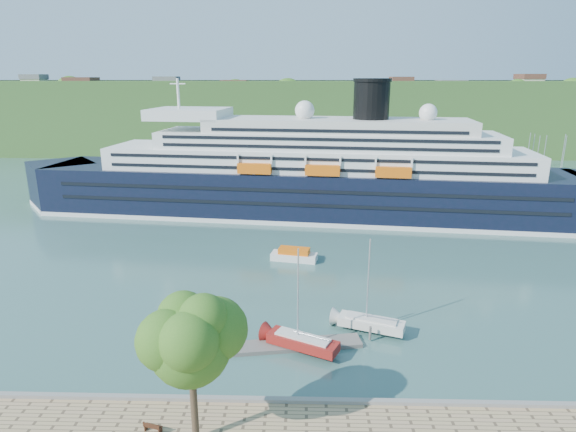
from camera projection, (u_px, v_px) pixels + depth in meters
The scene contains 10 objects.
ground at pixel (267, 410), 37.90m from camera, with size 400.00×400.00×0.00m, color #2E534C.
far_hillside at pixel (295, 115), 173.76m from camera, with size 400.00×50.00×24.00m, color #315020.
quay_coping at pixel (267, 400), 37.39m from camera, with size 220.00×0.50×0.30m, color slate.
cruise_ship at pixel (304, 149), 88.42m from camera, with size 112.02×16.31×25.16m, color black, non-canonical shape.
park_bench at pixel (153, 426), 34.14m from camera, with size 1.38×0.57×0.88m, color #442413, non-canonical shape.
promenade_tree at pixel (191, 364), 31.85m from camera, with size 7.23×7.23×11.97m, color #235717, non-canonical shape.
floating_pontoon at pixel (267, 347), 46.48m from camera, with size 18.37×2.25×0.41m, color #67635C, non-canonical shape.
sailboat_red at pixel (303, 305), 44.65m from camera, with size 7.67×2.13×9.91m, color maroon, non-canonical shape.
sailboat_white_far at pixel (373, 289), 48.22m from camera, with size 7.44×2.07×9.61m, color silver, non-canonical shape.
tender_launch at pixel (294, 254), 68.70m from camera, with size 6.59×2.26×1.82m, color orange, non-canonical shape.
Camera 1 is at (2.53, -32.06, 25.30)m, focal length 30.00 mm.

